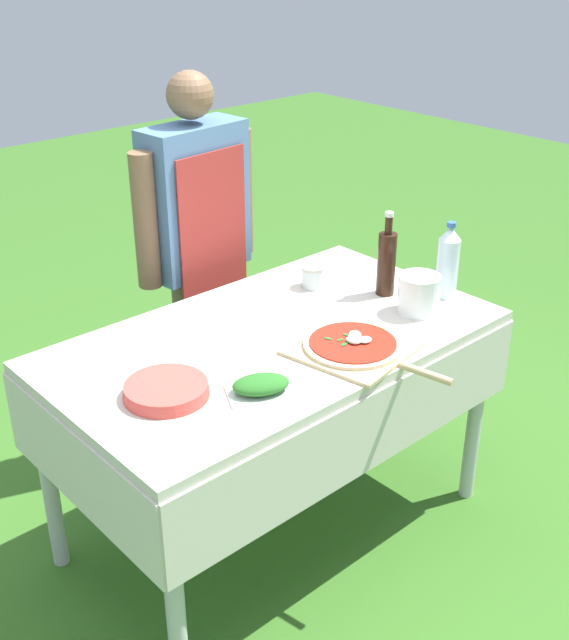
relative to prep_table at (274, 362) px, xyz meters
The scene contains 10 objects.
ground_plane 0.71m from the prep_table, ahead, with size 12.00×12.00×0.00m, color #386B23.
prep_table is the anchor object (origin of this frame).
person_cook 0.74m from the prep_table, 73.65° to the left, with size 0.58×0.22×1.56m.
pizza_on_peel 0.30m from the prep_table, 63.53° to the right, with size 0.40×0.55×0.05m.
oil_bottle 0.57m from the prep_table, ahead, with size 0.07×0.07×0.31m.
water_bottle 0.74m from the prep_table, 15.42° to the right, with size 0.08×0.08×0.28m.
herb_container 0.39m from the prep_table, 137.03° to the right, with size 0.23×0.20×0.05m.
mixing_tub 0.56m from the prep_table, 22.65° to the right, with size 0.15×0.15×0.14m, color silver.
plate_stack 0.50m from the prep_table, behind, with size 0.25×0.25×0.04m.
sauce_jar 0.44m from the prep_table, 27.97° to the left, with size 0.09×0.09×0.08m.
Camera 1 is at (-1.54, -1.77, 2.04)m, focal length 45.00 mm.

